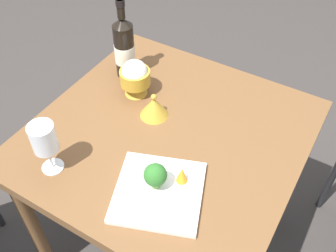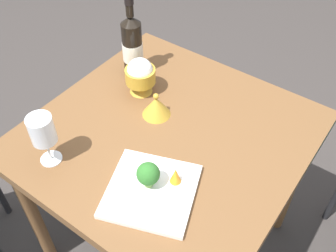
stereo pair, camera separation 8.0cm
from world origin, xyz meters
TOP-DOWN VIEW (x-y plane):
  - ground_plane at (0.00, 0.00)m, footprint 8.00×8.00m
  - dining_table at (0.00, 0.00)m, footprint 0.87×0.87m
  - wine_bottle at (-0.19, -0.30)m, footprint 0.08×0.08m
  - wine_glass at (0.31, -0.23)m, footprint 0.08×0.08m
  - rice_bowl at (-0.11, -0.20)m, footprint 0.11×0.11m
  - rice_bowl_lid at (-0.05, -0.08)m, footprint 0.10×0.10m
  - serving_plate at (0.22, 0.10)m, footprint 0.32×0.32m
  - broccoli_floret at (0.22, 0.09)m, footprint 0.07×0.07m
  - carrot_garnish_left at (0.16, 0.14)m, footprint 0.03×0.03m

SIDE VIEW (x-z plane):
  - ground_plane at x=0.00m, z-range 0.00..0.00m
  - dining_table at x=0.00m, z-range 0.28..1.01m
  - serving_plate at x=0.22m, z-range 0.73..0.75m
  - rice_bowl_lid at x=-0.05m, z-range 0.72..0.81m
  - carrot_garnish_left at x=0.16m, z-range 0.75..0.80m
  - broccoli_floret at x=0.22m, z-range 0.75..0.84m
  - rice_bowl at x=-0.11m, z-range 0.73..0.88m
  - wine_bottle at x=-0.19m, z-range 0.70..1.01m
  - wine_glass at x=0.31m, z-range 0.77..0.95m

